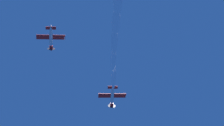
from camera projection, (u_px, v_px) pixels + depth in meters
airplane_lead at (112, 97)px, 98.20m from camera, size 6.92×7.62×2.49m
airplane_left_wingman at (51, 38)px, 95.66m from camera, size 6.90×7.62×2.30m
smoke_trail_lead at (117, 1)px, 87.02m from camera, size 37.35×3.62×7.08m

